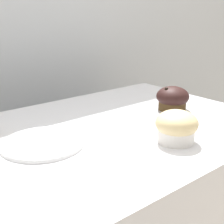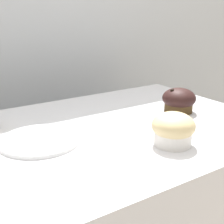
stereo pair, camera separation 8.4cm
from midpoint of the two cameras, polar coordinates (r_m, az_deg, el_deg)
name	(u,v)px [view 2 (the right image)]	position (r m, az deg, el deg)	size (l,w,h in m)	color
wall_back	(23,86)	(1.35, -14.28, 4.69)	(3.20, 0.10, 1.80)	#B2B7BC
muffin_front_center	(179,100)	(1.01, 14.48, 2.04)	(0.10, 0.10, 0.08)	#412D16
muffin_back_left	(173,129)	(0.76, 14.26, -3.09)	(0.10, 0.10, 0.08)	white
serving_plate	(40,140)	(0.78, -10.08, -5.12)	(0.20, 0.20, 0.01)	white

